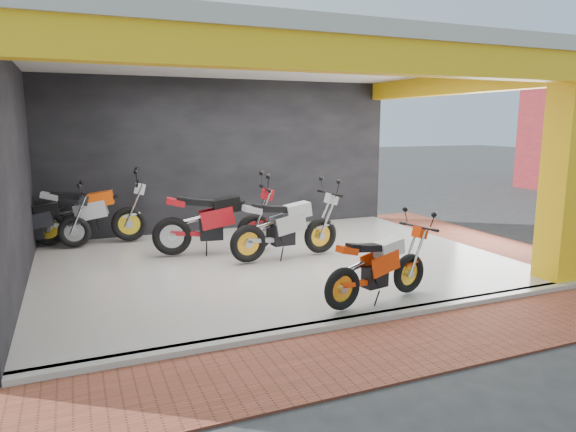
# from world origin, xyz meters

# --- Properties ---
(ground) EXTENTS (80.00, 80.00, 0.00)m
(ground) POSITION_xyz_m (0.00, 0.00, 0.00)
(ground) COLOR #2D2D30
(ground) RESTS_ON ground
(showroom_floor) EXTENTS (8.00, 6.00, 0.10)m
(showroom_floor) POSITION_xyz_m (0.00, 2.00, 0.05)
(showroom_floor) COLOR silver
(showroom_floor) RESTS_ON ground
(showroom_ceiling) EXTENTS (8.40, 6.40, 0.20)m
(showroom_ceiling) POSITION_xyz_m (0.00, 2.00, 3.60)
(showroom_ceiling) COLOR beige
(showroom_ceiling) RESTS_ON corner_column
(back_wall) EXTENTS (8.20, 0.20, 3.50)m
(back_wall) POSITION_xyz_m (0.00, 5.10, 1.75)
(back_wall) COLOR black
(back_wall) RESTS_ON ground
(left_wall) EXTENTS (0.20, 6.20, 3.50)m
(left_wall) POSITION_xyz_m (-4.10, 2.00, 1.75)
(left_wall) COLOR black
(left_wall) RESTS_ON ground
(corner_column) EXTENTS (0.50, 0.50, 3.50)m
(corner_column) POSITION_xyz_m (3.75, -0.75, 1.75)
(corner_column) COLOR yellow
(corner_column) RESTS_ON ground
(header_beam_front) EXTENTS (8.40, 0.30, 0.40)m
(header_beam_front) POSITION_xyz_m (0.00, -1.00, 3.30)
(header_beam_front) COLOR yellow
(header_beam_front) RESTS_ON corner_column
(header_beam_right) EXTENTS (0.30, 6.40, 0.40)m
(header_beam_right) POSITION_xyz_m (4.00, 2.00, 3.30)
(header_beam_right) COLOR yellow
(header_beam_right) RESTS_ON corner_column
(floor_kerb) EXTENTS (8.00, 0.20, 0.10)m
(floor_kerb) POSITION_xyz_m (0.00, -1.02, 0.05)
(floor_kerb) COLOR silver
(floor_kerb) RESTS_ON ground
(paver_front) EXTENTS (9.00, 1.40, 0.03)m
(paver_front) POSITION_xyz_m (0.00, -1.80, 0.01)
(paver_front) COLOR #9A4732
(paver_front) RESTS_ON ground
(paver_right) EXTENTS (1.40, 7.00, 0.03)m
(paver_right) POSITION_xyz_m (4.80, 2.00, 0.01)
(paver_right) COLOR #9A4732
(paver_right) RESTS_ON ground
(moto_hero) EXTENTS (2.02, 1.07, 1.17)m
(moto_hero) POSITION_xyz_m (1.12, -0.50, 0.69)
(moto_hero) COLOR #F13A0A
(moto_hero) RESTS_ON showroom_floor
(moto_row_a) EXTENTS (2.30, 0.99, 1.37)m
(moto_row_a) POSITION_xyz_m (0.95, 2.02, 0.79)
(moto_row_a) COLOR #9FA0A6
(moto_row_a) RESTS_ON showroom_floor
(moto_row_b) EXTENTS (2.49, 1.24, 1.46)m
(moto_row_b) POSITION_xyz_m (-0.11, 2.68, 0.83)
(moto_row_b) COLOR #B4131B
(moto_row_b) RESTS_ON showroom_floor
(moto_row_c) EXTENTS (2.49, 1.22, 1.46)m
(moto_row_c) POSITION_xyz_m (-2.24, 4.43, 0.83)
(moto_row_c) COLOR #B5B8BE
(moto_row_c) RESTS_ON showroom_floor
(moto_row_d) EXTENTS (2.11, 0.95, 1.25)m
(moto_row_d) POSITION_xyz_m (-3.29, 4.29, 0.73)
(moto_row_d) COLOR black
(moto_row_d) RESTS_ON showroom_floor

